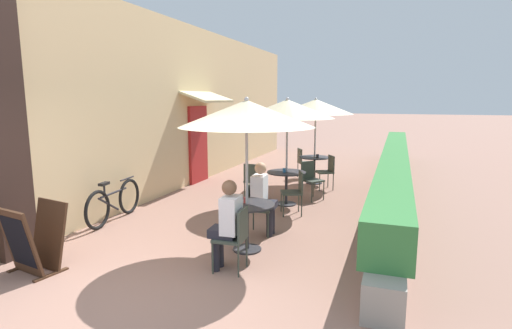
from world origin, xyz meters
TOP-DOWN VIEW (x-y plane):
  - ground_plane at (0.00, 0.00)m, footprint 120.00×120.00m
  - cafe_facade_wall at (-2.54, 6.83)m, footprint 0.98×13.94m
  - planter_hedge at (2.75, 6.87)m, footprint 0.60×12.94m
  - patio_table_near at (0.70, 1.97)m, footprint 0.85×0.85m
  - patio_umbrella_near at (0.70, 1.97)m, footprint 2.00×2.00m
  - cafe_chair_near_left at (0.58, 2.72)m, footprint 0.42×0.42m
  - seated_patron_near_left at (0.69, 2.73)m, footprint 0.42×0.35m
  - cafe_chair_near_right at (0.82, 1.21)m, footprint 0.42×0.42m
  - seated_patron_near_right at (0.71, 1.20)m, footprint 0.42×0.35m
  - coffee_cup_near at (0.66, 2.02)m, footprint 0.07×0.07m
  - patio_table_mid at (0.55, 4.75)m, footprint 0.85×0.85m
  - patio_umbrella_mid at (0.55, 4.75)m, footprint 2.00×2.00m
  - cafe_chair_mid_left at (0.92, 4.08)m, footprint 0.52×0.52m
  - cafe_chair_mid_right at (0.95, 5.41)m, footprint 0.56×0.56m
  - cafe_chair_mid_back at (-0.21, 4.77)m, footprint 0.45×0.45m
  - coffee_cup_mid at (0.53, 4.67)m, footprint 0.07×0.07m
  - patio_table_far at (0.68, 7.17)m, footprint 0.85×0.85m
  - patio_umbrella_far at (0.68, 7.17)m, footprint 2.00×2.00m
  - cafe_chair_far_left at (0.23, 7.79)m, footprint 0.55×0.55m
  - cafe_chair_far_right at (1.13, 6.55)m, footprint 0.55×0.55m
  - coffee_cup_far at (0.78, 7.08)m, footprint 0.07×0.07m
  - bicycle_leaning at (-2.20, 2.50)m, footprint 0.24×1.74m
  - menu_board at (-1.70, 0.30)m, footprint 0.72×0.73m

SIDE VIEW (x-z plane):
  - ground_plane at x=0.00m, z-range 0.00..0.00m
  - bicycle_leaning at x=-2.20m, z-range -0.03..0.77m
  - menu_board at x=-1.70m, z-range -0.01..0.92m
  - cafe_chair_near_left at x=0.58m, z-range 0.08..0.95m
  - cafe_chair_near_right at x=0.82m, z-range 0.08..0.95m
  - cafe_chair_mid_left at x=0.92m, z-range 0.08..0.95m
  - cafe_chair_mid_right at x=0.95m, z-range 0.08..0.95m
  - cafe_chair_mid_back at x=-0.21m, z-range 0.08..0.95m
  - cafe_chair_far_left at x=0.23m, z-range 0.08..0.95m
  - cafe_chair_far_right at x=1.13m, z-range 0.08..0.95m
  - planter_hedge at x=2.75m, z-range 0.03..1.04m
  - patio_table_near at x=0.70m, z-range 0.19..0.92m
  - patio_table_mid at x=0.55m, z-range 0.19..0.92m
  - patio_table_far at x=0.68m, z-range 0.19..0.92m
  - seated_patron_near_left at x=0.69m, z-range 0.06..1.31m
  - seated_patron_near_right at x=0.71m, z-range 0.06..1.31m
  - coffee_cup_near at x=0.66m, z-range 0.73..0.82m
  - coffee_cup_mid at x=0.53m, z-range 0.73..0.82m
  - coffee_cup_far at x=0.78m, z-range 0.73..0.82m
  - patio_umbrella_near at x=0.70m, z-range 0.92..3.25m
  - patio_umbrella_mid at x=0.55m, z-range 0.92..3.25m
  - patio_umbrella_far at x=0.68m, z-range 0.92..3.25m
  - cafe_facade_wall at x=-2.54m, z-range -0.01..4.19m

